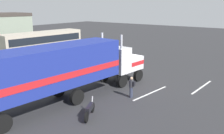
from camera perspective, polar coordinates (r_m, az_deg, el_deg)
name	(u,v)px	position (r m, az deg, el deg)	size (l,w,h in m)	color
ground_plane	(128,79)	(22.68, 3.93, -2.85)	(120.00, 120.00, 0.00)	#2D2D30
lane_stripe_near	(151,93)	(19.27, 9.26, -6.22)	(4.40, 0.16, 0.01)	silver
lane_stripe_mid	(202,87)	(21.77, 20.80, -4.55)	(4.40, 0.16, 0.01)	silver
semi_truck	(67,67)	(17.26, -10.72, 0.02)	(14.35, 4.02, 4.50)	silver
person_bystander	(132,86)	(17.94, 4.73, -4.65)	(0.34, 0.46, 1.63)	#2D3347
parked_bus	(43,42)	(33.18, -16.32, 5.85)	(11.21, 3.74, 3.40)	#BFB29E
motorcycle	(90,110)	(15.08, -5.39, -10.21)	(1.94, 1.02, 1.12)	black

